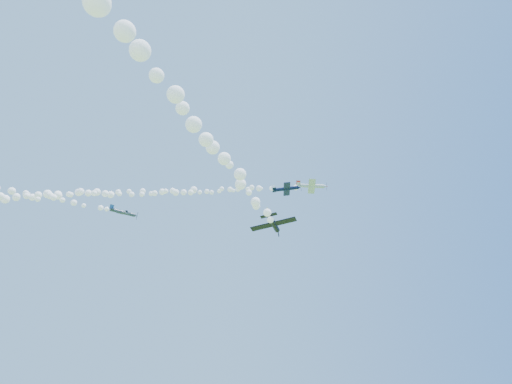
{
  "coord_description": "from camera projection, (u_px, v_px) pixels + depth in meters",
  "views": [
    {
      "loc": [
        -5.89,
        -82.76,
        12.69
      ],
      "look_at": [
        5.6,
        -5.31,
        45.64
      ],
      "focal_mm": 30.0,
      "sensor_mm": 36.0,
      "label": 1
    }
  ],
  "objects": [
    {
      "name": "plane_grey",
      "position": [
        123.0,
        213.0,
        89.86
      ],
      "size": [
        6.02,
        6.3,
        2.23
      ],
      "rotation": [
        0.26,
        0.05,
        0.45
      ],
      "color": "#343B4B"
    },
    {
      "name": "plane_white",
      "position": [
        312.0,
        186.0,
        93.0
      ],
      "size": [
        6.89,
        7.32,
        2.59
      ],
      "rotation": [
        -0.05,
        0.08,
        -0.23
      ],
      "color": "silver"
    },
    {
      "name": "smoke_trail_black",
      "position": [
        135.0,
        46.0,
        31.44
      ],
      "size": [
        35.14,
        74.71,
        2.96
      ],
      "primitive_type": null,
      "color": "white"
    },
    {
      "name": "smoke_trail_white",
      "position": [
        114.0,
        193.0,
        96.13
      ],
      "size": [
        82.12,
        20.9,
        2.93
      ],
      "primitive_type": null,
      "color": "white"
    },
    {
      "name": "plane_black",
      "position": [
        273.0,
        223.0,
        69.67
      ],
      "size": [
        7.51,
        7.06,
        2.89
      ],
      "rotation": [
        -0.16,
        0.1,
        1.15
      ],
      "color": "black"
    },
    {
      "name": "plane_navy",
      "position": [
        287.0,
        189.0,
        87.78
      ],
      "size": [
        6.23,
        6.61,
        1.78
      ],
      "rotation": [
        -0.02,
        -0.1,
        -0.19
      ],
      "color": "#0B1333"
    },
    {
      "name": "smoke_trail_navy",
      "position": [
        89.0,
        193.0,
        89.44
      ],
      "size": [
        77.58,
        17.0,
        2.5
      ],
      "primitive_type": null,
      "color": "white"
    }
  ]
}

